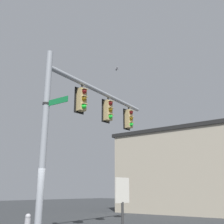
# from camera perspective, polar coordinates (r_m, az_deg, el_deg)

# --- Properties ---
(signal_pole) EXTENTS (0.25, 0.25, 7.16)m
(signal_pole) POSITION_cam_1_polar(r_m,az_deg,el_deg) (10.40, -14.10, -5.46)
(signal_pole) COLOR gray
(signal_pole) RESTS_ON ground
(mast_arm) EXTENTS (7.18, 1.59, 0.21)m
(mast_arm) POSITION_cam_1_polar(r_m,az_deg,el_deg) (13.78, -2.01, 4.02)
(mast_arm) COLOR gray
(traffic_light_nearest_pole) EXTENTS (0.54, 0.49, 1.31)m
(traffic_light_nearest_pole) POSITION_cam_1_polar(r_m,az_deg,el_deg) (12.32, -6.35, 2.63)
(traffic_light_nearest_pole) COLOR black
(traffic_light_mid_inner) EXTENTS (0.54, 0.49, 1.31)m
(traffic_light_mid_inner) POSITION_cam_1_polar(r_m,az_deg,el_deg) (13.89, -0.79, 0.36)
(traffic_light_mid_inner) COLOR black
(traffic_light_mid_outer) EXTENTS (0.54, 0.49, 1.31)m
(traffic_light_mid_outer) POSITION_cam_1_polar(r_m,az_deg,el_deg) (15.58, 3.59, -1.44)
(traffic_light_mid_outer) COLOR black
(street_name_sign) EXTENTS (0.37, 1.24, 0.22)m
(street_name_sign) POSITION_cam_1_polar(r_m,az_deg,el_deg) (10.50, -12.45, 1.98)
(street_name_sign) COLOR #147238
(bird_flying) EXTENTS (0.24, 0.34, 0.10)m
(bird_flying) POSITION_cam_1_polar(r_m,az_deg,el_deg) (16.23, 1.01, 9.08)
(bird_flying) COLOR gray
(storefront_building) EXTENTS (8.39, 12.84, 6.53)m
(storefront_building) POSITION_cam_1_polar(r_m,az_deg,el_deg) (23.61, 16.63, -11.73)
(storefront_building) COLOR #A89E89
(storefront_building) RESTS_ON ground
(fire_hydrant) EXTENTS (0.35, 0.24, 0.82)m
(fire_hydrant) POSITION_cam_1_polar(r_m,az_deg,el_deg) (12.45, -17.34, -21.56)
(fire_hydrant) COLOR #99999E
(fire_hydrant) RESTS_ON ground
(historical_marker) EXTENTS (0.60, 0.08, 2.13)m
(historical_marker) POSITION_cam_1_polar(r_m,az_deg,el_deg) (8.80, 2.20, -18.31)
(historical_marker) COLOR #333333
(historical_marker) RESTS_ON ground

